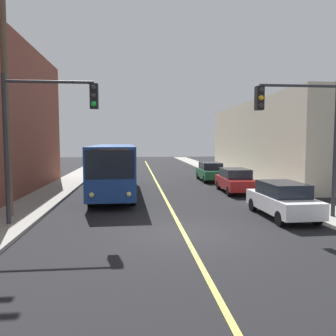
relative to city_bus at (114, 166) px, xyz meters
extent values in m
plane|color=black|center=(3.19, -9.85, -1.82)|extent=(120.00, 120.00, 0.00)
cube|color=gray|center=(-4.06, 0.15, -1.74)|extent=(2.50, 90.00, 0.15)
cube|color=gray|center=(10.44, 0.15, -1.74)|extent=(2.50, 90.00, 0.15)
cube|color=#D8CC4C|center=(3.19, 5.15, -1.81)|extent=(0.16, 60.00, 0.01)
cube|color=black|center=(-5.35, -1.51, -0.22)|extent=(0.06, 14.35, 1.30)
cube|color=black|center=(-5.35, -1.51, 2.98)|extent=(0.06, 14.35, 1.30)
cube|color=black|center=(-5.35, -1.51, 6.18)|extent=(0.06, 14.35, 1.30)
cube|color=beige|center=(17.69, 8.74, 1.70)|extent=(12.00, 23.22, 7.03)
cube|color=black|center=(11.73, 8.74, -0.22)|extent=(0.06, 16.25, 1.30)
cube|color=black|center=(11.73, 8.74, 2.98)|extent=(0.06, 16.25, 1.30)
cube|color=navy|center=(0.00, 0.01, 0.01)|extent=(2.88, 12.07, 2.75)
cube|color=black|center=(0.16, -5.96, 0.53)|extent=(2.35, 0.14, 1.40)
cube|color=black|center=(-0.17, 5.99, 0.63)|extent=(2.30, 0.14, 1.10)
cube|color=black|center=(-1.25, -0.02, 0.53)|extent=(0.34, 10.20, 1.10)
cube|color=black|center=(1.25, 0.05, 0.53)|extent=(0.34, 10.20, 1.10)
cube|color=orange|center=(0.16, -5.95, 1.13)|extent=(1.79, 0.11, 0.30)
sphere|color=#F9D872|center=(-0.73, -6.03, -0.92)|extent=(0.24, 0.24, 0.24)
sphere|color=#F9D872|center=(1.06, -5.98, -0.92)|extent=(0.24, 0.24, 0.24)
cylinder|color=black|center=(-1.01, -4.22, -1.32)|extent=(0.33, 1.01, 1.00)
cylinder|color=black|center=(1.24, -4.15, -1.32)|extent=(0.33, 1.01, 1.00)
cylinder|color=black|center=(-1.22, 3.48, -1.32)|extent=(0.33, 1.01, 1.00)
cylinder|color=black|center=(1.03, 3.54, -1.32)|extent=(0.33, 1.01, 1.00)
cube|color=silver|center=(8.04, -7.78, -1.15)|extent=(1.91, 4.44, 0.70)
cube|color=black|center=(8.04, -7.78, -0.50)|extent=(1.68, 2.50, 0.60)
cylinder|color=black|center=(7.28, -9.30, -1.50)|extent=(0.24, 0.65, 0.64)
cylinder|color=black|center=(8.88, -9.26, -1.50)|extent=(0.24, 0.65, 0.64)
cylinder|color=black|center=(7.21, -6.30, -1.50)|extent=(0.24, 0.65, 0.64)
cylinder|color=black|center=(8.81, -6.26, -1.50)|extent=(0.24, 0.65, 0.64)
cube|color=maroon|center=(8.11, -0.34, -1.15)|extent=(1.91, 4.45, 0.70)
cube|color=black|center=(8.11, -0.34, -0.50)|extent=(1.68, 2.51, 0.60)
cylinder|color=black|center=(7.27, -1.82, -1.50)|extent=(0.24, 0.65, 0.64)
cylinder|color=black|center=(8.87, -1.86, -1.50)|extent=(0.24, 0.65, 0.64)
cylinder|color=black|center=(7.35, 1.18, -1.50)|extent=(0.24, 0.65, 0.64)
cylinder|color=black|center=(8.95, 1.14, -1.50)|extent=(0.24, 0.65, 0.64)
cube|color=#196038|center=(7.89, 6.22, -1.15)|extent=(1.83, 4.41, 0.70)
cube|color=black|center=(7.89, 6.22, -0.50)|extent=(1.64, 2.48, 0.60)
cylinder|color=black|center=(7.08, 4.73, -1.50)|extent=(0.22, 0.64, 0.64)
cylinder|color=black|center=(8.68, 4.71, -1.50)|extent=(0.22, 0.64, 0.64)
cylinder|color=black|center=(7.11, 7.73, -1.50)|extent=(0.22, 0.64, 0.64)
cylinder|color=black|center=(8.71, 7.71, -1.50)|extent=(0.22, 0.64, 0.64)
cylinder|color=brown|center=(-4.25, -6.79, 3.86)|extent=(0.28, 0.28, 11.05)
cylinder|color=#2D2D33|center=(-3.76, -8.31, 1.33)|extent=(0.18, 0.18, 6.00)
cylinder|color=#2D2D33|center=(-2.01, -8.31, 4.03)|extent=(3.50, 0.12, 0.12)
cube|color=black|center=(-0.26, -8.31, 3.48)|extent=(0.32, 0.36, 1.00)
sphere|color=#2D2D2D|center=(-0.26, -8.50, 3.80)|extent=(0.22, 0.22, 0.22)
sphere|color=#2D2D2D|center=(-0.26, -8.50, 3.48)|extent=(0.22, 0.22, 0.22)
sphere|color=green|center=(-0.26, -8.50, 3.16)|extent=(0.22, 0.22, 0.22)
cylinder|color=#2D2D33|center=(10.14, -8.37, 1.33)|extent=(0.18, 0.18, 6.00)
cylinder|color=#2D2D33|center=(8.39, -8.37, 4.03)|extent=(3.50, 0.12, 0.12)
cube|color=black|center=(6.64, -8.37, 3.48)|extent=(0.32, 0.36, 1.00)
sphere|color=#2D2D2D|center=(6.64, -8.56, 3.80)|extent=(0.22, 0.22, 0.22)
sphere|color=#F2A519|center=(6.64, -8.56, 3.48)|extent=(0.22, 0.22, 0.22)
sphere|color=#2D2D2D|center=(6.64, -8.56, 3.16)|extent=(0.22, 0.22, 0.22)
cylinder|color=red|center=(10.04, -4.58, -1.32)|extent=(0.26, 0.26, 0.70)
sphere|color=gold|center=(10.04, -4.58, -0.95)|extent=(0.24, 0.24, 0.24)
cylinder|color=red|center=(9.88, -4.58, -1.22)|extent=(0.12, 0.10, 0.10)
cylinder|color=red|center=(10.20, -4.58, -1.22)|extent=(0.12, 0.10, 0.10)
camera|label=1|loc=(1.34, -22.40, 1.70)|focal=36.10mm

